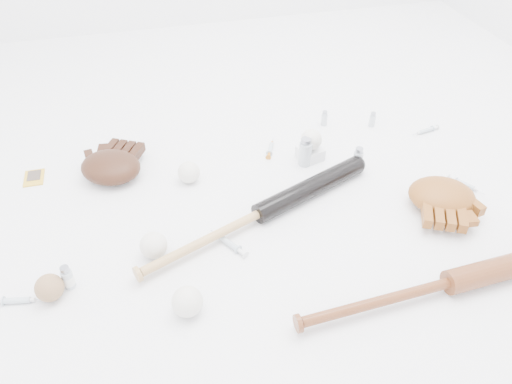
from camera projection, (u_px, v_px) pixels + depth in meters
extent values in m
plane|color=white|center=(262.00, 204.00, 1.56)|extent=(3.00, 3.00, 0.00)
cube|color=gold|center=(34.00, 178.00, 1.65)|extent=(0.06, 0.09, 0.00)
cube|color=white|center=(310.00, 153.00, 1.73)|extent=(0.09, 0.09, 0.04)
sphere|color=white|center=(311.00, 140.00, 1.69)|extent=(0.07, 0.07, 0.07)
sphere|color=white|center=(154.00, 245.00, 1.37)|extent=(0.08, 0.08, 0.08)
sphere|color=white|center=(189.00, 172.00, 1.62)|extent=(0.07, 0.07, 0.07)
sphere|color=white|center=(187.00, 302.00, 1.22)|extent=(0.08, 0.08, 0.08)
sphere|color=#946C47|center=(49.00, 288.00, 1.26)|extent=(0.07, 0.07, 0.07)
cylinder|color=#B5BFC7|center=(324.00, 118.00, 1.89)|extent=(0.02, 0.02, 0.06)
cylinder|color=#B5BFC7|center=(372.00, 119.00, 1.88)|extent=(0.02, 0.02, 0.06)
cylinder|color=#B5BFC7|center=(358.00, 158.00, 1.67)|extent=(0.03, 0.03, 0.08)
cylinder|color=#B5BFC7|center=(305.00, 152.00, 1.68)|extent=(0.04, 0.04, 0.10)
cylinder|color=#B5BFC7|center=(67.00, 277.00, 1.28)|extent=(0.03, 0.03, 0.07)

